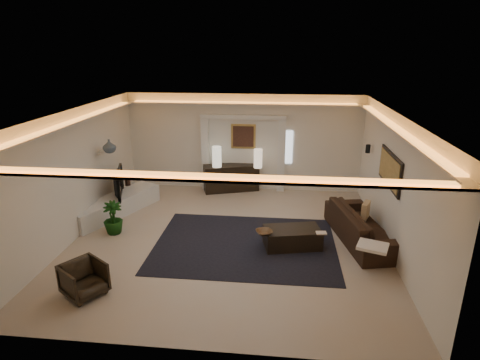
# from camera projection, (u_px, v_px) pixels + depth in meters

# --- Properties ---
(floor) EXTENTS (7.00, 7.00, 0.00)m
(floor) POSITION_uv_depth(u_px,v_px,m) (229.00, 240.00, 9.06)
(floor) COLOR #B0A18F
(floor) RESTS_ON ground
(ceiling) EXTENTS (7.00, 7.00, 0.00)m
(ceiling) POSITION_uv_depth(u_px,v_px,m) (227.00, 113.00, 8.13)
(ceiling) COLOR white
(ceiling) RESTS_ON ground
(wall_back) EXTENTS (7.00, 0.00, 7.00)m
(wall_back) POSITION_uv_depth(u_px,v_px,m) (243.00, 143.00, 11.89)
(wall_back) COLOR silver
(wall_back) RESTS_ON ground
(wall_front) EXTENTS (7.00, 0.00, 7.00)m
(wall_front) POSITION_uv_depth(u_px,v_px,m) (193.00, 263.00, 5.30)
(wall_front) COLOR silver
(wall_front) RESTS_ON ground
(wall_left) EXTENTS (0.00, 7.00, 7.00)m
(wall_left) POSITION_uv_depth(u_px,v_px,m) (75.00, 175.00, 8.94)
(wall_left) COLOR silver
(wall_left) RESTS_ON ground
(wall_right) EXTENTS (0.00, 7.00, 7.00)m
(wall_right) POSITION_uv_depth(u_px,v_px,m) (394.00, 185.00, 8.25)
(wall_right) COLOR silver
(wall_right) RESTS_ON ground
(cove_soffit) EXTENTS (7.00, 7.00, 0.04)m
(cove_soffit) POSITION_uv_depth(u_px,v_px,m) (227.00, 127.00, 8.22)
(cove_soffit) COLOR silver
(cove_soffit) RESTS_ON ceiling
(daylight_slit) EXTENTS (0.25, 0.03, 1.00)m
(daylight_slit) POSITION_uv_depth(u_px,v_px,m) (288.00, 147.00, 11.77)
(daylight_slit) COLOR white
(daylight_slit) RESTS_ON wall_back
(area_rug) EXTENTS (4.00, 3.00, 0.01)m
(area_rug) POSITION_uv_depth(u_px,v_px,m) (245.00, 244.00, 8.83)
(area_rug) COLOR black
(area_rug) RESTS_ON ground
(pilaster_left) EXTENTS (0.22, 0.20, 2.20)m
(pilaster_left) POSITION_uv_depth(u_px,v_px,m) (206.00, 154.00, 12.02)
(pilaster_left) COLOR silver
(pilaster_left) RESTS_ON ground
(pilaster_right) EXTENTS (0.22, 0.20, 2.20)m
(pilaster_right) POSITION_uv_depth(u_px,v_px,m) (281.00, 156.00, 11.79)
(pilaster_right) COLOR silver
(pilaster_right) RESTS_ON ground
(alcove_header) EXTENTS (2.52, 0.20, 0.12)m
(alcove_header) POSITION_uv_depth(u_px,v_px,m) (243.00, 117.00, 11.54)
(alcove_header) COLOR silver
(alcove_header) RESTS_ON wall_back
(painting_frame) EXTENTS (0.74, 0.04, 0.74)m
(painting_frame) POSITION_uv_depth(u_px,v_px,m) (243.00, 136.00, 11.80)
(painting_frame) COLOR tan
(painting_frame) RESTS_ON wall_back
(painting_canvas) EXTENTS (0.62, 0.02, 0.62)m
(painting_canvas) POSITION_uv_depth(u_px,v_px,m) (243.00, 137.00, 11.77)
(painting_canvas) COLOR #4C2D1E
(painting_canvas) RESTS_ON wall_back
(art_panel_frame) EXTENTS (0.04, 1.64, 0.74)m
(art_panel_frame) POSITION_uv_depth(u_px,v_px,m) (390.00, 170.00, 8.45)
(art_panel_frame) COLOR black
(art_panel_frame) RESTS_ON wall_right
(art_panel_gold) EXTENTS (0.02, 1.50, 0.62)m
(art_panel_gold) POSITION_uv_depth(u_px,v_px,m) (389.00, 170.00, 8.46)
(art_panel_gold) COLOR tan
(art_panel_gold) RESTS_ON wall_right
(wall_sconce) EXTENTS (0.12, 0.12, 0.22)m
(wall_sconce) POSITION_uv_depth(u_px,v_px,m) (368.00, 149.00, 10.26)
(wall_sconce) COLOR black
(wall_sconce) RESTS_ON wall_right
(wall_niche) EXTENTS (0.10, 0.55, 0.04)m
(wall_niche) POSITION_uv_depth(u_px,v_px,m) (103.00, 151.00, 10.19)
(wall_niche) COLOR silver
(wall_niche) RESTS_ON wall_left
(console) EXTENTS (1.72, 0.99, 0.82)m
(console) POSITION_uv_depth(u_px,v_px,m) (231.00, 178.00, 12.03)
(console) COLOR black
(console) RESTS_ON ground
(lamp_left) EXTENTS (0.35, 0.35, 0.61)m
(lamp_left) POSITION_uv_depth(u_px,v_px,m) (217.00, 158.00, 11.64)
(lamp_left) COLOR beige
(lamp_left) RESTS_ON console
(lamp_right) EXTENTS (0.33, 0.33, 0.56)m
(lamp_right) POSITION_uv_depth(u_px,v_px,m) (258.00, 158.00, 11.55)
(lamp_right) COLOR beige
(lamp_right) RESTS_ON console
(media_ledge) EXTENTS (1.72, 2.71, 0.50)m
(media_ledge) POSITION_uv_depth(u_px,v_px,m) (116.00, 206.00, 10.38)
(media_ledge) COLOR silver
(media_ledge) RESTS_ON ground
(tv) EXTENTS (1.22, 0.54, 0.71)m
(tv) POSITION_uv_depth(u_px,v_px,m) (115.00, 184.00, 10.31)
(tv) COLOR black
(tv) RESTS_ON media_ledge
(figurine) EXTENTS (0.19, 0.19, 0.41)m
(figurine) POSITION_uv_depth(u_px,v_px,m) (127.00, 180.00, 11.12)
(figurine) COLOR black
(figurine) RESTS_ON media_ledge
(ginger_jar) EXTENTS (0.34, 0.34, 0.34)m
(ginger_jar) POSITION_uv_depth(u_px,v_px,m) (109.00, 146.00, 9.87)
(ginger_jar) COLOR #404954
(ginger_jar) RESTS_ON wall_niche
(plant) EXTENTS (0.60, 0.60, 0.78)m
(plant) POSITION_uv_depth(u_px,v_px,m) (113.00, 218.00, 9.26)
(plant) COLOR black
(plant) RESTS_ON ground
(sofa) EXTENTS (2.63, 1.46, 0.72)m
(sofa) POSITION_uv_depth(u_px,v_px,m) (362.00, 225.00, 8.93)
(sofa) COLOR brown
(sofa) RESTS_ON ground
(throw_blanket) EXTENTS (0.68, 0.62, 0.06)m
(throw_blanket) POSITION_uv_depth(u_px,v_px,m) (373.00, 246.00, 7.61)
(throw_blanket) COLOR beige
(throw_blanket) RESTS_ON sofa
(throw_pillow) EXTENTS (0.28, 0.43, 0.41)m
(throw_pillow) POSITION_uv_depth(u_px,v_px,m) (365.00, 211.00, 9.26)
(throw_pillow) COLOR tan
(throw_pillow) RESTS_ON sofa
(coffee_table) EXTENTS (1.32, 0.91, 0.45)m
(coffee_table) POSITION_uv_depth(u_px,v_px,m) (292.00, 238.00, 8.69)
(coffee_table) COLOR black
(coffee_table) RESTS_ON ground
(bowl) EXTENTS (0.44, 0.44, 0.09)m
(bowl) POSITION_uv_depth(u_px,v_px,m) (264.00, 233.00, 8.36)
(bowl) COLOR #49341F
(bowl) RESTS_ON coffee_table
(magazine) EXTENTS (0.23, 0.18, 0.03)m
(magazine) POSITION_uv_depth(u_px,v_px,m) (321.00, 234.00, 8.40)
(magazine) COLOR beige
(magazine) RESTS_ON coffee_table
(armchair) EXTENTS (0.93, 0.93, 0.62)m
(armchair) POSITION_uv_depth(u_px,v_px,m) (84.00, 279.00, 6.97)
(armchair) COLOR black
(armchair) RESTS_ON ground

